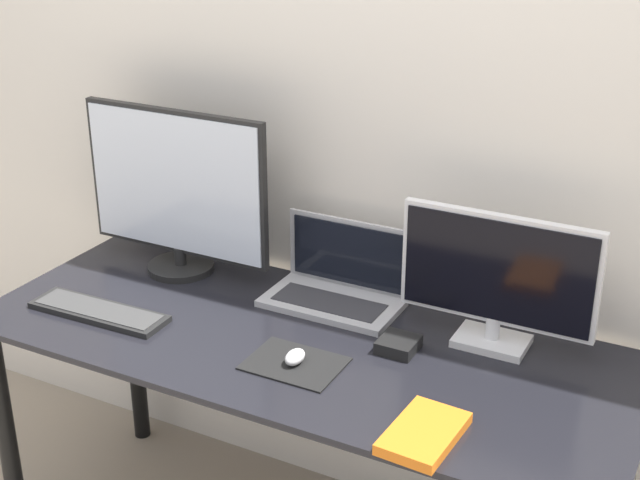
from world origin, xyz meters
name	(u,v)px	position (x,y,z in m)	size (l,w,h in m)	color
wall_back	(371,112)	(0.00, 0.76, 1.25)	(7.00, 0.05, 2.50)	silver
desk	(300,377)	(0.00, 0.35, 0.63)	(1.73, 0.70, 0.75)	black
monitor_left	(176,191)	(-0.52, 0.55, 1.00)	(0.60, 0.20, 0.49)	black
monitor_right	(497,278)	(0.45, 0.55, 0.94)	(0.50, 0.13, 0.35)	silver
laptop	(339,282)	(-0.01, 0.59, 0.80)	(0.37, 0.21, 0.22)	#ADADB2
keyboard	(99,312)	(-0.55, 0.21, 0.76)	(0.40, 0.12, 0.02)	black
mousepad	(295,364)	(0.05, 0.23, 0.75)	(0.23, 0.17, 0.00)	black
mouse	(295,357)	(0.05, 0.23, 0.77)	(0.04, 0.07, 0.03)	silver
book	(424,433)	(0.44, 0.09, 0.76)	(0.15, 0.22, 0.03)	orange
power_brick	(398,345)	(0.25, 0.41, 0.76)	(0.09, 0.10, 0.03)	black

